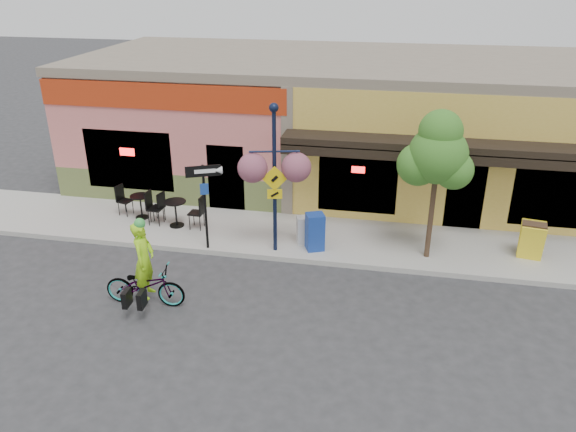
{
  "coord_description": "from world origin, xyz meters",
  "views": [
    {
      "loc": [
        2.18,
        -12.76,
        7.52
      ],
      "look_at": [
        -0.4,
        0.5,
        1.4
      ],
      "focal_mm": 35.0,
      "sensor_mm": 36.0,
      "label": 1
    }
  ],
  "objects_px": {
    "cyclist_rider": "(145,269)",
    "street_tree": "(434,186)",
    "lamp_post": "(275,180)",
    "one_way_sign": "(205,208)",
    "building": "(335,119)",
    "newspaper_box_grey": "(303,230)",
    "bicycle": "(145,285)",
    "newspaper_box_blue": "(315,232)"
  },
  "relations": [
    {
      "from": "newspaper_box_blue",
      "to": "street_tree",
      "type": "xyz_separation_m",
      "value": [
        3.08,
        0.17,
        1.53
      ]
    },
    {
      "from": "newspaper_box_grey",
      "to": "street_tree",
      "type": "bearing_deg",
      "value": -22.22
    },
    {
      "from": "cyclist_rider",
      "to": "newspaper_box_grey",
      "type": "bearing_deg",
      "value": -43.84
    },
    {
      "from": "lamp_post",
      "to": "one_way_sign",
      "type": "height_order",
      "value": "lamp_post"
    },
    {
      "from": "cyclist_rider",
      "to": "newspaper_box_grey",
      "type": "xyz_separation_m",
      "value": [
        3.16,
        3.63,
        -0.4
      ]
    },
    {
      "from": "one_way_sign",
      "to": "street_tree",
      "type": "bearing_deg",
      "value": -17.33
    },
    {
      "from": "lamp_post",
      "to": "building",
      "type": "bearing_deg",
      "value": 69.47
    },
    {
      "from": "building",
      "to": "newspaper_box_grey",
      "type": "relative_size",
      "value": 22.67
    },
    {
      "from": "building",
      "to": "newspaper_box_blue",
      "type": "bearing_deg",
      "value": -87.89
    },
    {
      "from": "cyclist_rider",
      "to": "newspaper_box_grey",
      "type": "distance_m",
      "value": 4.83
    },
    {
      "from": "bicycle",
      "to": "cyclist_rider",
      "type": "xyz_separation_m",
      "value": [
        0.05,
        0.0,
        0.44
      ]
    },
    {
      "from": "cyclist_rider",
      "to": "one_way_sign",
      "type": "height_order",
      "value": "one_way_sign"
    },
    {
      "from": "cyclist_rider",
      "to": "one_way_sign",
      "type": "distance_m",
      "value": 2.89
    },
    {
      "from": "bicycle",
      "to": "newspaper_box_blue",
      "type": "distance_m",
      "value": 4.88
    },
    {
      "from": "street_tree",
      "to": "newspaper_box_blue",
      "type": "bearing_deg",
      "value": -176.89
    },
    {
      "from": "building",
      "to": "newspaper_box_grey",
      "type": "xyz_separation_m",
      "value": [
        -0.15,
        -6.02,
        -1.7
      ]
    },
    {
      "from": "street_tree",
      "to": "bicycle",
      "type": "bearing_deg",
      "value": -152.55
    },
    {
      "from": "newspaper_box_blue",
      "to": "street_tree",
      "type": "distance_m",
      "value": 3.45
    },
    {
      "from": "cyclist_rider",
      "to": "one_way_sign",
      "type": "bearing_deg",
      "value": -14.11
    },
    {
      "from": "building",
      "to": "lamp_post",
      "type": "bearing_deg",
      "value": -97.29
    },
    {
      "from": "one_way_sign",
      "to": "street_tree",
      "type": "relative_size",
      "value": 0.6
    },
    {
      "from": "lamp_post",
      "to": "one_way_sign",
      "type": "bearing_deg",
      "value": 173.98
    },
    {
      "from": "bicycle",
      "to": "newspaper_box_grey",
      "type": "bearing_deg",
      "value": -44.29
    },
    {
      "from": "bicycle",
      "to": "cyclist_rider",
      "type": "height_order",
      "value": "cyclist_rider"
    },
    {
      "from": "newspaper_box_blue",
      "to": "cyclist_rider",
      "type": "bearing_deg",
      "value": -159.68
    },
    {
      "from": "newspaper_box_blue",
      "to": "newspaper_box_grey",
      "type": "distance_m",
      "value": 0.52
    },
    {
      "from": "building",
      "to": "street_tree",
      "type": "distance_m",
      "value": 7.02
    },
    {
      "from": "building",
      "to": "street_tree",
      "type": "xyz_separation_m",
      "value": [
        3.32,
        -6.19,
        -0.03
      ]
    },
    {
      "from": "bicycle",
      "to": "one_way_sign",
      "type": "distance_m",
      "value": 3.0
    },
    {
      "from": "street_tree",
      "to": "lamp_post",
      "type": "bearing_deg",
      "value": -174.21
    },
    {
      "from": "bicycle",
      "to": "street_tree",
      "type": "bearing_deg",
      "value": -65.39
    },
    {
      "from": "newspaper_box_blue",
      "to": "newspaper_box_grey",
      "type": "bearing_deg",
      "value": 115.94
    },
    {
      "from": "building",
      "to": "cyclist_rider",
      "type": "xyz_separation_m",
      "value": [
        -3.31,
        -9.65,
        -1.3
      ]
    },
    {
      "from": "newspaper_box_blue",
      "to": "street_tree",
      "type": "bearing_deg",
      "value": -19.55
    },
    {
      "from": "cyclist_rider",
      "to": "street_tree",
      "type": "bearing_deg",
      "value": -65.22
    },
    {
      "from": "newspaper_box_grey",
      "to": "bicycle",
      "type": "bearing_deg",
      "value": -150.89
    },
    {
      "from": "cyclist_rider",
      "to": "newspaper_box_blue",
      "type": "relative_size",
      "value": 1.79
    },
    {
      "from": "one_way_sign",
      "to": "cyclist_rider",
      "type": "bearing_deg",
      "value": -124.84
    },
    {
      "from": "bicycle",
      "to": "one_way_sign",
      "type": "height_order",
      "value": "one_way_sign"
    },
    {
      "from": "lamp_post",
      "to": "newspaper_box_grey",
      "type": "relative_size",
      "value": 5.19
    },
    {
      "from": "lamp_post",
      "to": "street_tree",
      "type": "distance_m",
      "value": 4.18
    },
    {
      "from": "bicycle",
      "to": "one_way_sign",
      "type": "relative_size",
      "value": 0.79
    }
  ]
}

